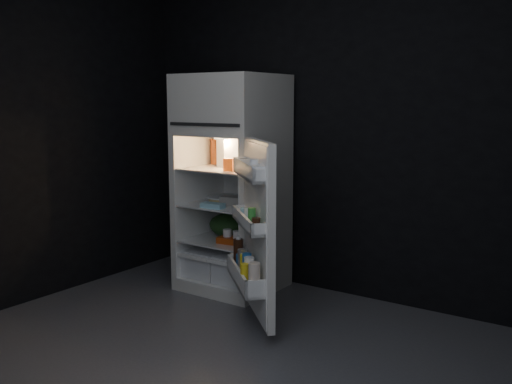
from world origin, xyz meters
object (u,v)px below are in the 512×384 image
Objects in this scene: egg_carton at (240,201)px; milk_jug at (227,153)px; yogurt_tray at (233,240)px; refrigerator at (233,176)px; fridge_door at (255,232)px.

milk_jug is at bearing 150.74° from egg_carton.
refrigerator is at bearing 118.65° from yogurt_tray.
fridge_door reaches higher than yogurt_tray.
fridge_door is 0.79m from egg_carton.
fridge_door is (0.66, -0.64, -0.27)m from refrigerator.
refrigerator is 7.20× the size of yogurt_tray.
milk_jug is at bearing 131.80° from yogurt_tray.
refrigerator is 0.20m from milk_jug.
yogurt_tray is (0.12, -0.16, -0.50)m from refrigerator.
refrigerator is 0.95m from fridge_door.
fridge_door is at bearing -44.06° from refrigerator.
fridge_door is at bearing -17.15° from milk_jug.
yogurt_tray is at bearing -17.31° from milk_jug.
fridge_door reaches higher than egg_carton.
fridge_door is at bearing -47.99° from yogurt_tray.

